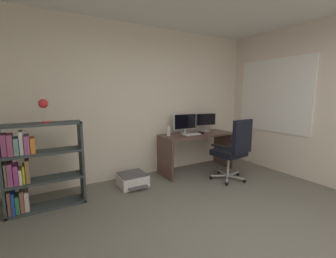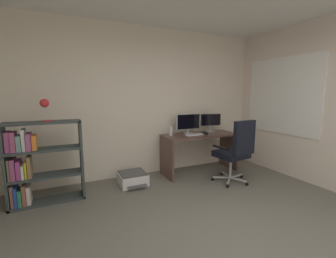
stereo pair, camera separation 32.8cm
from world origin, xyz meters
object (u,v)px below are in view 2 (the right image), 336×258
(desktop_speaker, at_px, (171,131))
(desk_lamp, at_px, (45,105))
(computer_mouse, at_px, (205,133))
(printer, at_px, (133,178))
(monitor_secondary, at_px, (211,121))
(keyboard, at_px, (195,135))
(bookshelf, at_px, (35,164))
(desk, at_px, (200,144))
(monitor_main, at_px, (188,122))
(office_chair, at_px, (236,149))

(desktop_speaker, distance_m, desk_lamp, 2.08)
(computer_mouse, height_order, printer, computer_mouse)
(desktop_speaker, relative_size, printer, 0.33)
(monitor_secondary, bearing_deg, printer, -173.58)
(keyboard, bearing_deg, bookshelf, 179.70)
(monitor_secondary, height_order, computer_mouse, monitor_secondary)
(monitor_secondary, relative_size, printer, 0.82)
(desk, bearing_deg, keyboard, -161.95)
(monitor_secondary, height_order, desktop_speaker, monitor_secondary)
(desk, height_order, desktop_speaker, desktop_speaker)
(monitor_main, height_order, bookshelf, bookshelf)
(monitor_secondary, xyz_separation_m, printer, (-1.71, -0.19, -0.87))
(office_chair, bearing_deg, desktop_speaker, 133.40)
(computer_mouse, distance_m, bookshelf, 2.84)
(desktop_speaker, distance_m, office_chair, 1.19)
(desktop_speaker, distance_m, bookshelf, 2.20)
(desk, height_order, monitor_secondary, monitor_secondary)
(desktop_speaker, bearing_deg, desk_lamp, -173.03)
(desktop_speaker, bearing_deg, bookshelf, -173.59)
(monitor_main, relative_size, keyboard, 1.50)
(keyboard, relative_size, office_chair, 0.31)
(desktop_speaker, height_order, printer, desktop_speaker)
(keyboard, height_order, printer, keyboard)
(keyboard, height_order, computer_mouse, computer_mouse)
(monitor_main, relative_size, bookshelf, 0.44)
(monitor_main, xyz_separation_m, keyboard, (0.02, -0.20, -0.21))
(monitor_secondary, height_order, desk_lamp, desk_lamp)
(computer_mouse, xyz_separation_m, desk_lamp, (-2.66, -0.09, 0.60))
(monitor_main, bearing_deg, office_chair, -65.76)
(monitor_secondary, xyz_separation_m, office_chair, (-0.12, -0.90, -0.38))
(desk, height_order, office_chair, office_chair)
(keyboard, height_order, bookshelf, bookshelf)
(desk, xyz_separation_m, bookshelf, (-2.75, -0.15, 0.02))
(monitor_main, bearing_deg, monitor_secondary, 0.02)
(desktop_speaker, xyz_separation_m, bookshelf, (-2.17, -0.24, -0.26))
(printer, bearing_deg, desk_lamp, -175.30)
(desk, height_order, bookshelf, bookshelf)
(desk, distance_m, monitor_main, 0.48)
(computer_mouse, xyz_separation_m, office_chair, (0.15, -0.70, -0.17))
(printer, bearing_deg, monitor_secondary, 6.42)
(bookshelf, bearing_deg, desk, 3.05)
(printer, bearing_deg, office_chair, -23.96)
(desk, xyz_separation_m, desktop_speaker, (-0.58, 0.10, 0.29))
(monitor_secondary, height_order, bookshelf, bookshelf)
(desktop_speaker, xyz_separation_m, printer, (-0.78, -0.14, -0.73))
(desk, distance_m, computer_mouse, 0.24)
(computer_mouse, bearing_deg, monitor_main, 133.31)
(keyboard, bearing_deg, office_chair, -63.99)
(computer_mouse, xyz_separation_m, bookshelf, (-2.83, -0.09, -0.19))
(monitor_main, xyz_separation_m, desk_lamp, (-2.40, -0.29, 0.40))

